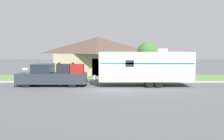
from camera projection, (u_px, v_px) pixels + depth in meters
The scene contains 8 objects.
ground_plane at pixel (104, 89), 20.38m from camera, with size 120.00×120.00×0.00m, color #515456.
curb_strip at pixel (105, 82), 24.11m from camera, with size 80.00×0.30×0.14m.
lawn_strip at pixel (106, 78), 27.76m from camera, with size 80.00×7.00×0.03m.
house_across_street at pixel (98, 55), 33.13m from camera, with size 11.09×7.65×4.85m.
pickup_truck at pixel (52, 76), 21.82m from camera, with size 6.07×1.96×2.05m.
travel_trailer at pixel (145, 66), 21.75m from camera, with size 8.93×2.36×3.25m.
mailbox at pixel (25, 71), 24.81m from camera, with size 0.48×0.20×1.37m.
tree_in_yard at pixel (147, 52), 25.91m from camera, with size 2.19×2.19×3.99m.
Camera 1 is at (0.67, -20.19, 3.19)m, focal length 40.00 mm.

